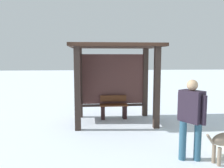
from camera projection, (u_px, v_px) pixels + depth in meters
name	position (u px, v px, depth m)	size (l,w,h in m)	color
ground_plane	(115.00, 122.00, 7.33)	(60.00, 60.00, 0.00)	white
bus_shelter	(111.00, 67.00, 7.32)	(2.74, 1.91, 2.45)	#342722
bench_left_inside	(114.00, 108.00, 7.72)	(0.93, 0.35, 0.77)	#562D17
person_walking	(191.00, 114.00, 4.51)	(0.47, 0.59, 1.62)	#291F2D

